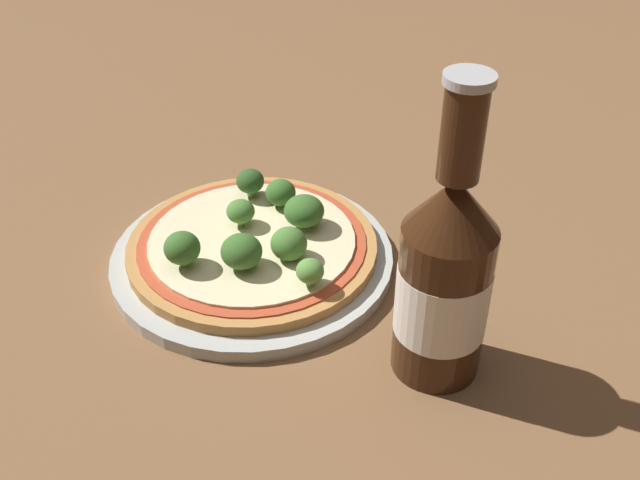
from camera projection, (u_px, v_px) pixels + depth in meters
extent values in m
plane|color=brown|center=(251.00, 269.00, 0.66)|extent=(3.00, 3.00, 0.00)
cylinder|color=#B2B7B2|center=(255.00, 258.00, 0.66)|extent=(0.25, 0.25, 0.01)
cylinder|color=#B77F42|center=(255.00, 247.00, 0.66)|extent=(0.22, 0.22, 0.01)
cylinder|color=#B74728|center=(254.00, 242.00, 0.66)|extent=(0.20, 0.20, 0.00)
cylinder|color=beige|center=(254.00, 240.00, 0.66)|extent=(0.18, 0.18, 0.00)
cylinder|color=#6B8E51|center=(241.00, 221.00, 0.67)|extent=(0.01, 0.01, 0.01)
ellipsoid|color=#477A33|center=(241.00, 211.00, 0.66)|extent=(0.03, 0.03, 0.02)
cylinder|color=#6B8E51|center=(289.00, 254.00, 0.63)|extent=(0.01, 0.01, 0.01)
ellipsoid|color=#477A33|center=(289.00, 244.00, 0.62)|extent=(0.03, 0.03, 0.03)
cylinder|color=#6B8E51|center=(310.00, 281.00, 0.60)|extent=(0.01, 0.01, 0.01)
ellipsoid|color=#568E3D|center=(310.00, 271.00, 0.60)|extent=(0.02, 0.02, 0.02)
cylinder|color=#6B8E51|center=(304.00, 222.00, 0.67)|extent=(0.01, 0.01, 0.01)
ellipsoid|color=#386628|center=(304.00, 211.00, 0.66)|extent=(0.04, 0.04, 0.03)
cylinder|color=#6B8E51|center=(184.00, 260.00, 0.62)|extent=(0.01, 0.01, 0.01)
ellipsoid|color=#386628|center=(182.00, 248.00, 0.61)|extent=(0.03, 0.03, 0.03)
cylinder|color=#6B8E51|center=(238.00, 263.00, 0.62)|extent=(0.01, 0.01, 0.01)
ellipsoid|color=#386628|center=(237.00, 251.00, 0.61)|extent=(0.03, 0.03, 0.03)
cylinder|color=#6B8E51|center=(251.00, 191.00, 0.71)|extent=(0.01, 0.01, 0.01)
ellipsoid|color=#2D5123|center=(250.00, 181.00, 0.70)|extent=(0.03, 0.03, 0.02)
cylinder|color=#6B8E51|center=(281.00, 202.00, 0.69)|extent=(0.01, 0.01, 0.01)
ellipsoid|color=#386628|center=(281.00, 192.00, 0.69)|extent=(0.03, 0.03, 0.02)
cylinder|color=#381E0F|center=(442.00, 301.00, 0.53)|extent=(0.07, 0.07, 0.12)
cylinder|color=silver|center=(442.00, 298.00, 0.53)|extent=(0.07, 0.07, 0.06)
cone|color=#381E0F|center=(454.00, 205.00, 0.48)|extent=(0.07, 0.07, 0.04)
cylinder|color=#381E0F|center=(463.00, 133.00, 0.45)|extent=(0.03, 0.03, 0.06)
cylinder|color=#B2B2B7|center=(470.00, 79.00, 0.43)|extent=(0.03, 0.03, 0.01)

